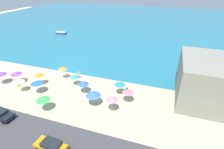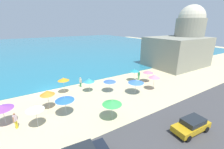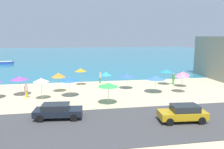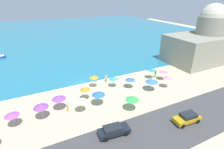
{
  "view_description": "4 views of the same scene",
  "coord_description": "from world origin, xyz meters",
  "px_view_note": "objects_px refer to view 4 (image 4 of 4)",
  "views": [
    {
      "loc": [
        21.57,
        -29.41,
        18.45
      ],
      "look_at": [
        11.78,
        -0.14,
        1.35
      ],
      "focal_mm": 28.0,
      "sensor_mm": 36.0,
      "label": 1
    },
    {
      "loc": [
        -3.26,
        -24.64,
        10.37
      ],
      "look_at": [
        10.05,
        -3.63,
        1.97
      ],
      "focal_mm": 24.0,
      "sensor_mm": 36.0,
      "label": 2
    },
    {
      "loc": [
        1.17,
        -34.82,
        7.26
      ],
      "look_at": [
        7.21,
        0.78,
        0.93
      ],
      "focal_mm": 35.0,
      "sensor_mm": 36.0,
      "label": 3
    },
    {
      "loc": [
        -8.51,
        -31.59,
        16.95
      ],
      "look_at": [
        6.34,
        -1.57,
        1.52
      ],
      "focal_mm": 28.0,
      "sensor_mm": 36.0,
      "label": 4
    }
  ],
  "objects_px": {
    "beach_umbrella_5": "(152,70)",
    "beach_umbrella_6": "(152,81)",
    "beach_umbrella_10": "(81,100)",
    "bather_2": "(156,73)",
    "beach_umbrella_14": "(168,77)",
    "harbor_fortress": "(202,42)",
    "beach_umbrella_9": "(130,79)",
    "parked_car_1": "(114,130)",
    "beach_umbrella_1": "(12,114)",
    "beach_umbrella_11": "(85,88)",
    "bather_1": "(106,78)",
    "bather_0": "(68,107)",
    "beach_umbrella_8": "(132,99)",
    "beach_umbrella_12": "(59,98)",
    "beach_umbrella_3": "(41,106)",
    "beach_umbrella_4": "(164,71)",
    "beach_umbrella_2": "(114,78)",
    "beach_umbrella_7": "(98,94)",
    "beach_umbrella_13": "(94,77)",
    "parked_car_0": "(187,118)"
  },
  "relations": [
    {
      "from": "beach_umbrella_1",
      "to": "bather_0",
      "type": "height_order",
      "value": "beach_umbrella_1"
    },
    {
      "from": "beach_umbrella_14",
      "to": "bather_0",
      "type": "relative_size",
      "value": 1.47
    },
    {
      "from": "beach_umbrella_1",
      "to": "beach_umbrella_13",
      "type": "xyz_separation_m",
      "value": [
        14.18,
        5.61,
        0.34
      ]
    },
    {
      "from": "beach_umbrella_1",
      "to": "beach_umbrella_14",
      "type": "xyz_separation_m",
      "value": [
        26.98,
        -0.91,
        0.35
      ]
    },
    {
      "from": "beach_umbrella_9",
      "to": "parked_car_1",
      "type": "relative_size",
      "value": 0.49
    },
    {
      "from": "beach_umbrella_2",
      "to": "parked_car_1",
      "type": "relative_size",
      "value": 0.53
    },
    {
      "from": "beach_umbrella_11",
      "to": "bather_1",
      "type": "height_order",
      "value": "beach_umbrella_11"
    },
    {
      "from": "beach_umbrella_14",
      "to": "beach_umbrella_13",
      "type": "bearing_deg",
      "value": 152.98
    },
    {
      "from": "beach_umbrella_11",
      "to": "bather_0",
      "type": "bearing_deg",
      "value": -148.73
    },
    {
      "from": "beach_umbrella_14",
      "to": "harbor_fortress",
      "type": "bearing_deg",
      "value": 23.23
    },
    {
      "from": "beach_umbrella_1",
      "to": "parked_car_1",
      "type": "relative_size",
      "value": 0.53
    },
    {
      "from": "beach_umbrella_2",
      "to": "beach_umbrella_8",
      "type": "bearing_deg",
      "value": -96.15
    },
    {
      "from": "beach_umbrella_2",
      "to": "bather_2",
      "type": "bearing_deg",
      "value": -0.8
    },
    {
      "from": "beach_umbrella_9",
      "to": "bather_2",
      "type": "xyz_separation_m",
      "value": [
        7.66,
        1.64,
        -0.89
      ]
    },
    {
      "from": "beach_umbrella_1",
      "to": "beach_umbrella_5",
      "type": "relative_size",
      "value": 0.95
    },
    {
      "from": "beach_umbrella_11",
      "to": "beach_umbrella_12",
      "type": "height_order",
      "value": "beach_umbrella_11"
    },
    {
      "from": "beach_umbrella_4",
      "to": "bather_1",
      "type": "height_order",
      "value": "beach_umbrella_4"
    },
    {
      "from": "beach_umbrella_4",
      "to": "beach_umbrella_11",
      "type": "distance_m",
      "value": 17.56
    },
    {
      "from": "bather_2",
      "to": "beach_umbrella_1",
      "type": "bearing_deg",
      "value": -172.02
    },
    {
      "from": "beach_umbrella_7",
      "to": "beach_umbrella_9",
      "type": "bearing_deg",
      "value": 19.11
    },
    {
      "from": "beach_umbrella_4",
      "to": "beach_umbrella_9",
      "type": "distance_m",
      "value": 8.28
    },
    {
      "from": "harbor_fortress",
      "to": "beach_umbrella_2",
      "type": "bearing_deg",
      "value": -173.93
    },
    {
      "from": "beach_umbrella_9",
      "to": "beach_umbrella_12",
      "type": "relative_size",
      "value": 0.86
    },
    {
      "from": "beach_umbrella_13",
      "to": "harbor_fortress",
      "type": "relative_size",
      "value": 0.17
    },
    {
      "from": "beach_umbrella_1",
      "to": "beach_umbrella_7",
      "type": "distance_m",
      "value": 12.67
    },
    {
      "from": "beach_umbrella_5",
      "to": "beach_umbrella_1",
      "type": "bearing_deg",
      "value": -171.83
    },
    {
      "from": "beach_umbrella_2",
      "to": "harbor_fortress",
      "type": "bearing_deg",
      "value": 6.07
    },
    {
      "from": "beach_umbrella_1",
      "to": "beach_umbrella_13",
      "type": "bearing_deg",
      "value": 21.61
    },
    {
      "from": "bather_0",
      "to": "bather_1",
      "type": "bearing_deg",
      "value": 34.9
    },
    {
      "from": "beach_umbrella_10",
      "to": "beach_umbrella_5",
      "type": "bearing_deg",
      "value": 15.98
    },
    {
      "from": "beach_umbrella_5",
      "to": "beach_umbrella_14",
      "type": "relative_size",
      "value": 0.9
    },
    {
      "from": "beach_umbrella_2",
      "to": "beach_umbrella_3",
      "type": "xyz_separation_m",
      "value": [
        -13.94,
        -4.08,
        0.27
      ]
    },
    {
      "from": "bather_2",
      "to": "beach_umbrella_14",
      "type": "bearing_deg",
      "value": -103.44
    },
    {
      "from": "beach_umbrella_1",
      "to": "beach_umbrella_12",
      "type": "xyz_separation_m",
      "value": [
        6.59,
        1.11,
        0.2
      ]
    },
    {
      "from": "beach_umbrella_1",
      "to": "beach_umbrella_3",
      "type": "bearing_deg",
      "value": 0.07
    },
    {
      "from": "beach_umbrella_10",
      "to": "bather_2",
      "type": "relative_size",
      "value": 1.48
    },
    {
      "from": "beach_umbrella_2",
      "to": "beach_umbrella_14",
      "type": "height_order",
      "value": "beach_umbrella_14"
    },
    {
      "from": "beach_umbrella_3",
      "to": "harbor_fortress",
      "type": "bearing_deg",
      "value": 9.57
    },
    {
      "from": "parked_car_0",
      "to": "beach_umbrella_4",
      "type": "bearing_deg",
      "value": 62.67
    },
    {
      "from": "beach_umbrella_5",
      "to": "beach_umbrella_6",
      "type": "bearing_deg",
      "value": -127.77
    },
    {
      "from": "beach_umbrella_12",
      "to": "bather_2",
      "type": "relative_size",
      "value": 1.42
    },
    {
      "from": "beach_umbrella_14",
      "to": "beach_umbrella_7",
      "type": "bearing_deg",
      "value": 177.96
    },
    {
      "from": "beach_umbrella_1",
      "to": "beach_umbrella_7",
      "type": "bearing_deg",
      "value": -1.83
    },
    {
      "from": "beach_umbrella_7",
      "to": "bather_2",
      "type": "relative_size",
      "value": 1.37
    },
    {
      "from": "beach_umbrella_4",
      "to": "bather_0",
      "type": "distance_m",
      "value": 21.34
    },
    {
      "from": "beach_umbrella_11",
      "to": "parked_car_1",
      "type": "xyz_separation_m",
      "value": [
        0.56,
        -9.79,
        -1.49
      ]
    },
    {
      "from": "bather_0",
      "to": "beach_umbrella_8",
      "type": "bearing_deg",
      "value": -23.17
    },
    {
      "from": "beach_umbrella_1",
      "to": "beach_umbrella_11",
      "type": "bearing_deg",
      "value": 10.43
    },
    {
      "from": "beach_umbrella_2",
      "to": "bather_0",
      "type": "relative_size",
      "value": 1.24
    },
    {
      "from": "beach_umbrella_8",
      "to": "beach_umbrella_13",
      "type": "height_order",
      "value": "beach_umbrella_13"
    }
  ]
}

